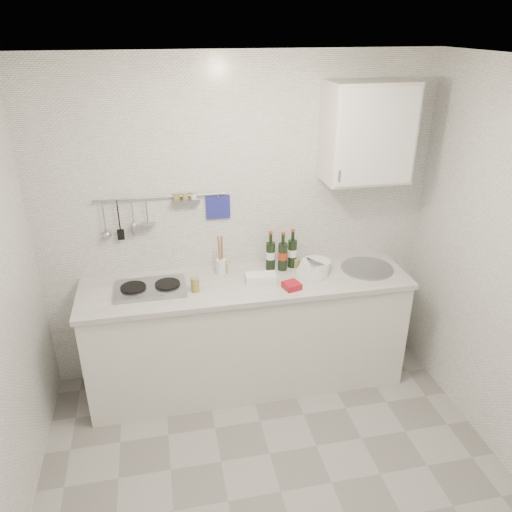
{
  "coord_description": "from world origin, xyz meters",
  "views": [
    {
      "loc": [
        -0.6,
        -2.11,
        2.67
      ],
      "look_at": [
        0.03,
        0.9,
        1.21
      ],
      "focal_mm": 35.0,
      "sensor_mm": 36.0,
      "label": 1
    }
  ],
  "objects_px": {
    "wine_bottles": "(282,250)",
    "utensil_crock": "(221,265)",
    "wall_cabinet": "(367,132)",
    "plate_stack_hob": "(136,285)",
    "plate_stack_sink": "(314,267)"
  },
  "relations": [
    {
      "from": "wine_bottles",
      "to": "utensil_crock",
      "type": "height_order",
      "value": "utensil_crock"
    },
    {
      "from": "wall_cabinet",
      "to": "utensil_crock",
      "type": "bearing_deg",
      "value": 177.88
    },
    {
      "from": "wall_cabinet",
      "to": "utensil_crock",
      "type": "height_order",
      "value": "wall_cabinet"
    },
    {
      "from": "wall_cabinet",
      "to": "plate_stack_hob",
      "type": "relative_size",
      "value": 2.91
    },
    {
      "from": "plate_stack_hob",
      "to": "utensil_crock",
      "type": "relative_size",
      "value": 0.76
    },
    {
      "from": "plate_stack_sink",
      "to": "utensil_crock",
      "type": "xyz_separation_m",
      "value": [
        -0.69,
        0.14,
        0.03
      ]
    },
    {
      "from": "plate_stack_sink",
      "to": "utensil_crock",
      "type": "relative_size",
      "value": 0.85
    },
    {
      "from": "wall_cabinet",
      "to": "wine_bottles",
      "type": "relative_size",
      "value": 2.26
    },
    {
      "from": "wall_cabinet",
      "to": "plate_stack_sink",
      "type": "relative_size",
      "value": 2.6
    },
    {
      "from": "wine_bottles",
      "to": "utensil_crock",
      "type": "relative_size",
      "value": 0.98
    },
    {
      "from": "wall_cabinet",
      "to": "plate_stack_hob",
      "type": "bearing_deg",
      "value": -178.58
    },
    {
      "from": "plate_stack_hob",
      "to": "wine_bottles",
      "type": "height_order",
      "value": "wine_bottles"
    },
    {
      "from": "wall_cabinet",
      "to": "plate_stack_sink",
      "type": "xyz_separation_m",
      "value": [
        -0.37,
        -0.1,
        -0.98
      ]
    },
    {
      "from": "plate_stack_sink",
      "to": "wine_bottles",
      "type": "distance_m",
      "value": 0.28
    },
    {
      "from": "plate_stack_hob",
      "to": "utensil_crock",
      "type": "distance_m",
      "value": 0.65
    }
  ]
}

